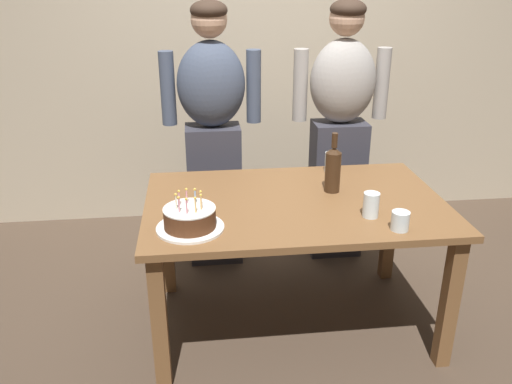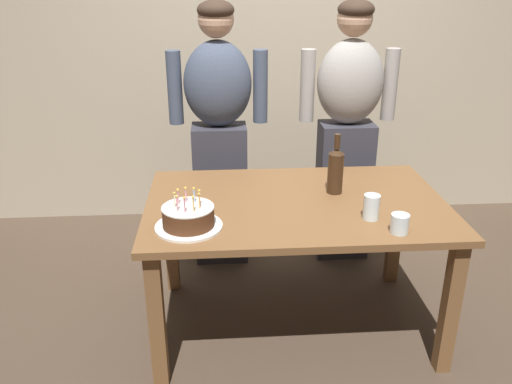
{
  "view_description": "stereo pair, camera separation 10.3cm",
  "coord_description": "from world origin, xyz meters",
  "px_view_note": "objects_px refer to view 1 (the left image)",
  "views": [
    {
      "loc": [
        -0.48,
        -2.39,
        1.81
      ],
      "look_at": [
        -0.21,
        -0.1,
        0.84
      ],
      "focal_mm": 37.05,
      "sensor_mm": 36.0,
      "label": 1
    },
    {
      "loc": [
        -0.37,
        -2.4,
        1.81
      ],
      "look_at": [
        -0.21,
        -0.1,
        0.84
      ],
      "focal_mm": 37.05,
      "sensor_mm": 36.0,
      "label": 2
    }
  ],
  "objects_px": {
    "wine_bottle": "(333,168)",
    "person_woman_cardigan": "(340,129)",
    "water_glass_near": "(400,221)",
    "birthday_cake": "(190,219)",
    "water_glass_far": "(371,205)",
    "person_man_bearded": "(213,134)",
    "water_glass_side": "(331,162)"
  },
  "relations": [
    {
      "from": "birthday_cake",
      "to": "person_woman_cardigan",
      "type": "bearing_deg",
      "value": 47.36
    },
    {
      "from": "birthday_cake",
      "to": "wine_bottle",
      "type": "height_order",
      "value": "wine_bottle"
    },
    {
      "from": "wine_bottle",
      "to": "person_woman_cardigan",
      "type": "bearing_deg",
      "value": 72.22
    },
    {
      "from": "birthday_cake",
      "to": "water_glass_side",
      "type": "xyz_separation_m",
      "value": [
        0.81,
        0.64,
        0.01
      ]
    },
    {
      "from": "water_glass_far",
      "to": "person_man_bearded",
      "type": "distance_m",
      "value": 1.22
    },
    {
      "from": "water_glass_near",
      "to": "person_woman_cardigan",
      "type": "relative_size",
      "value": 0.05
    },
    {
      "from": "birthday_cake",
      "to": "water_glass_far",
      "type": "xyz_separation_m",
      "value": [
        0.84,
        0.03,
        0.01
      ]
    },
    {
      "from": "water_glass_far",
      "to": "person_man_bearded",
      "type": "height_order",
      "value": "person_man_bearded"
    },
    {
      "from": "water_glass_near",
      "to": "water_glass_side",
      "type": "relative_size",
      "value": 0.75
    },
    {
      "from": "wine_bottle",
      "to": "person_woman_cardigan",
      "type": "distance_m",
      "value": 0.71
    },
    {
      "from": "water_glass_side",
      "to": "person_man_bearded",
      "type": "distance_m",
      "value": 0.77
    },
    {
      "from": "wine_bottle",
      "to": "water_glass_far",
      "type": "bearing_deg",
      "value": -72.44
    },
    {
      "from": "birthday_cake",
      "to": "water_glass_far",
      "type": "height_order",
      "value": "birthday_cake"
    },
    {
      "from": "water_glass_near",
      "to": "wine_bottle",
      "type": "relative_size",
      "value": 0.28
    },
    {
      "from": "birthday_cake",
      "to": "water_glass_near",
      "type": "distance_m",
      "value": 0.94
    },
    {
      "from": "wine_bottle",
      "to": "person_woman_cardigan",
      "type": "relative_size",
      "value": 0.19
    },
    {
      "from": "birthday_cake",
      "to": "water_glass_side",
      "type": "relative_size",
      "value": 2.64
    },
    {
      "from": "water_glass_side",
      "to": "water_glass_far",
      "type": "bearing_deg",
      "value": -86.71
    },
    {
      "from": "water_glass_far",
      "to": "person_woman_cardigan",
      "type": "distance_m",
      "value": 1.01
    },
    {
      "from": "water_glass_far",
      "to": "water_glass_near",
      "type": "bearing_deg",
      "value": -59.62
    },
    {
      "from": "water_glass_near",
      "to": "person_woman_cardigan",
      "type": "bearing_deg",
      "value": 88.6
    },
    {
      "from": "wine_bottle",
      "to": "person_woman_cardigan",
      "type": "xyz_separation_m",
      "value": [
        0.22,
        0.68,
        0.01
      ]
    },
    {
      "from": "water_glass_near",
      "to": "water_glass_far",
      "type": "bearing_deg",
      "value": 120.38
    },
    {
      "from": "water_glass_near",
      "to": "wine_bottle",
      "type": "bearing_deg",
      "value": 111.85
    },
    {
      "from": "wine_bottle",
      "to": "person_man_bearded",
      "type": "relative_size",
      "value": 0.19
    },
    {
      "from": "water_glass_side",
      "to": "person_man_bearded",
      "type": "height_order",
      "value": "person_man_bearded"
    },
    {
      "from": "water_glass_near",
      "to": "water_glass_side",
      "type": "height_order",
      "value": "water_glass_side"
    },
    {
      "from": "water_glass_near",
      "to": "water_glass_far",
      "type": "xyz_separation_m",
      "value": [
        -0.09,
        0.15,
        0.02
      ]
    },
    {
      "from": "birthday_cake",
      "to": "water_glass_near",
      "type": "height_order",
      "value": "birthday_cake"
    },
    {
      "from": "water_glass_far",
      "to": "water_glass_side",
      "type": "relative_size",
      "value": 1.03
    },
    {
      "from": "water_glass_far",
      "to": "birthday_cake",
      "type": "bearing_deg",
      "value": -177.67
    },
    {
      "from": "water_glass_side",
      "to": "person_woman_cardigan",
      "type": "bearing_deg",
      "value": 69.16
    }
  ]
}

